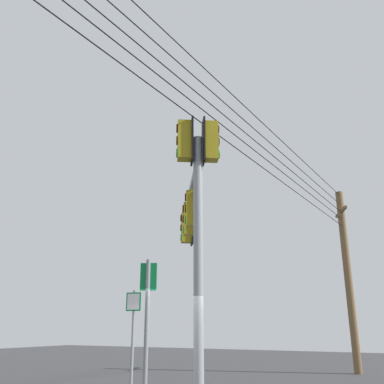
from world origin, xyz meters
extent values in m
cylinder|color=gray|center=(-0.84, 0.64, 2.98)|extent=(0.20, 0.20, 5.95)
cylinder|color=gray|center=(-3.04, -0.75, 5.32)|extent=(4.48, 2.90, 0.14)
cube|color=olive|center=(-0.68, 0.39, 5.87)|extent=(0.41, 0.41, 0.90)
cube|color=black|center=(-0.77, 0.53, 5.87)|extent=(0.39, 0.27, 1.04)
cylinder|color=#360503|center=(-0.59, 0.25, 6.17)|extent=(0.19, 0.13, 0.20)
cylinder|color=#3C2703|center=(-0.59, 0.25, 5.87)|extent=(0.19, 0.13, 0.20)
cylinder|color=green|center=(-0.59, 0.25, 5.57)|extent=(0.19, 0.13, 0.20)
cube|color=olive|center=(-1.00, 0.89, 5.87)|extent=(0.41, 0.41, 0.90)
cube|color=black|center=(-0.91, 0.75, 5.87)|extent=(0.39, 0.27, 1.04)
cylinder|color=#360503|center=(-1.09, 1.03, 6.17)|extent=(0.19, 0.13, 0.20)
cylinder|color=#3C2703|center=(-1.09, 1.03, 5.87)|extent=(0.19, 0.13, 0.20)
cylinder|color=green|center=(-1.09, 1.03, 5.57)|extent=(0.19, 0.13, 0.20)
cube|color=olive|center=(-2.28, -0.27, 4.77)|extent=(0.41, 0.41, 0.90)
cube|color=black|center=(-2.36, -0.12, 4.77)|extent=(0.40, 0.25, 1.04)
cylinder|color=#360503|center=(-2.20, -0.41, 5.07)|extent=(0.19, 0.13, 0.20)
cylinder|color=#3C2703|center=(-2.20, -0.41, 4.77)|extent=(0.19, 0.13, 0.20)
cylinder|color=green|center=(-2.20, -0.41, 4.47)|extent=(0.19, 0.13, 0.20)
cube|color=olive|center=(-3.21, -0.86, 4.77)|extent=(0.41, 0.41, 0.90)
cube|color=black|center=(-3.30, -0.71, 4.77)|extent=(0.39, 0.27, 1.04)
cylinder|color=#360503|center=(-3.12, -1.00, 5.07)|extent=(0.18, 0.13, 0.20)
cylinder|color=#3C2703|center=(-3.12, -1.00, 4.77)|extent=(0.18, 0.13, 0.20)
cylinder|color=green|center=(-3.12, -1.00, 4.47)|extent=(0.18, 0.13, 0.20)
cube|color=olive|center=(-4.14, -1.44, 4.77)|extent=(0.42, 0.42, 0.90)
cube|color=black|center=(-4.24, -1.30, 4.77)|extent=(0.38, 0.28, 1.04)
cylinder|color=#360503|center=(-4.05, -1.58, 5.07)|extent=(0.18, 0.14, 0.20)
cylinder|color=#3C2703|center=(-4.05, -1.58, 4.77)|extent=(0.18, 0.14, 0.20)
cylinder|color=green|center=(-4.05, -1.58, 4.47)|extent=(0.18, 0.14, 0.20)
cylinder|color=brown|center=(-13.59, 1.72, 4.03)|extent=(0.34, 0.34, 8.06)
cube|color=brown|center=(-13.59, 1.72, 7.08)|extent=(1.78, 0.81, 0.12)
cylinder|color=slate|center=(-1.64, -1.48, 1.37)|extent=(0.07, 0.07, 2.74)
cube|color=#0C7238|center=(-1.60, -1.47, 2.48)|extent=(0.11, 0.36, 0.42)
cube|color=white|center=(-1.58, -1.47, 2.48)|extent=(0.08, 0.30, 0.36)
cylinder|color=slate|center=(1.09, 0.71, 1.48)|extent=(0.07, 0.07, 2.97)
cube|color=#0C7238|center=(1.05, 0.69, 2.70)|extent=(0.13, 0.26, 0.44)
cube|color=white|center=(1.04, 0.69, 2.70)|extent=(0.09, 0.20, 0.38)
cylinder|color=black|center=(0.44, 0.53, 6.40)|extent=(28.06, 2.40, 0.03)
cylinder|color=black|center=(0.44, 0.53, 6.75)|extent=(28.06, 2.40, 0.03)
cylinder|color=black|center=(0.44, 0.53, 7.08)|extent=(28.06, 2.40, 0.03)
cylinder|color=black|center=(0.44, 0.53, 7.45)|extent=(28.06, 2.40, 0.03)
cylinder|color=black|center=(0.44, 0.53, 7.93)|extent=(28.06, 2.40, 0.03)
camera|label=1|loc=(6.95, 4.61, 1.92)|focal=39.95mm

